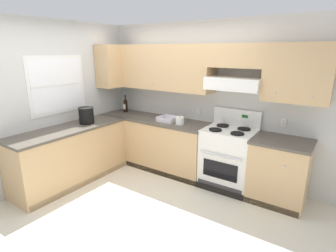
# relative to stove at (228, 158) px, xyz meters

# --- Properties ---
(ground_plane) EXTENTS (7.04, 7.04, 0.00)m
(ground_plane) POSITION_rel_stove_xyz_m (-0.92, -1.25, -0.48)
(ground_plane) COLOR beige
(wall_back) EXTENTS (4.68, 0.57, 2.55)m
(wall_back) POSITION_rel_stove_xyz_m (-0.52, 0.27, 1.00)
(wall_back) COLOR silver
(wall_back) RESTS_ON ground_plane
(wall_left) EXTENTS (0.47, 4.00, 2.55)m
(wall_left) POSITION_rel_stove_xyz_m (-2.51, -1.03, 0.87)
(wall_left) COLOR silver
(wall_left) RESTS_ON ground_plane
(counter_back_run) EXTENTS (3.60, 0.65, 0.91)m
(counter_back_run) POSITION_rel_stove_xyz_m (-0.84, -0.01, -0.03)
(counter_back_run) COLOR tan
(counter_back_run) RESTS_ON ground_plane
(counter_left_run) EXTENTS (0.63, 1.91, 0.91)m
(counter_left_run) POSITION_rel_stove_xyz_m (-2.16, -1.26, -0.03)
(counter_left_run) COLOR tan
(counter_left_run) RESTS_ON ground_plane
(stove) EXTENTS (0.76, 0.62, 1.20)m
(stove) POSITION_rel_stove_xyz_m (0.00, 0.00, 0.00)
(stove) COLOR white
(stove) RESTS_ON ground_plane
(wine_bottle) EXTENTS (0.08, 0.08, 0.34)m
(wine_bottle) POSITION_rel_stove_xyz_m (-2.20, 0.10, 0.57)
(wine_bottle) COLOR black
(wine_bottle) RESTS_ON counter_back_run
(bowl) EXTENTS (0.30, 0.27, 0.08)m
(bowl) POSITION_rel_stove_xyz_m (-1.11, -0.04, 0.46)
(bowl) COLOR silver
(bowl) RESTS_ON counter_back_run
(bucket) EXTENTS (0.25, 0.25, 0.27)m
(bucket) POSITION_rel_stove_xyz_m (-2.14, -0.92, 0.57)
(bucket) COLOR black
(bucket) RESTS_ON counter_left_run
(paper_towel_roll) EXTENTS (0.14, 0.14, 0.13)m
(paper_towel_roll) POSITION_rel_stove_xyz_m (-0.83, -0.09, 0.49)
(paper_towel_roll) COLOR white
(paper_towel_roll) RESTS_ON counter_back_run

